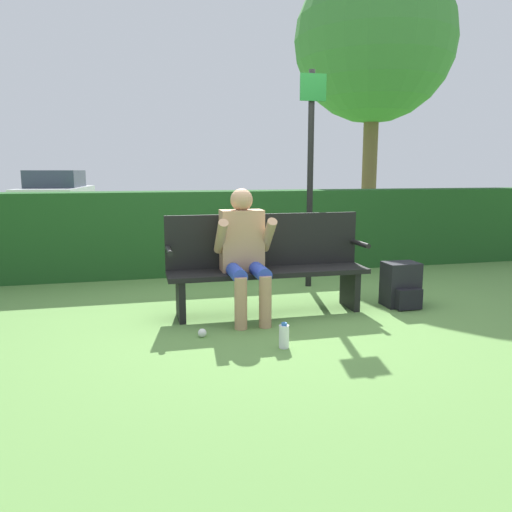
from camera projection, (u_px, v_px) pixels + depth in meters
The scene contains 10 objects.
ground_plane at pixel (269, 313), 4.83m from camera, with size 40.00×40.00×0.00m, color #5B8942.
hedge_back at pixel (229, 231), 6.75m from camera, with size 12.00×0.53×1.09m.
park_bench at pixel (267, 263), 4.82m from camera, with size 1.93×0.41×0.95m.
person_seated at pixel (244, 248), 4.60m from camera, with size 0.53×0.63×1.20m.
backpack at pixel (401, 286), 5.04m from camera, with size 0.34×0.34×0.45m.
water_bottle at pixel (284, 336), 3.87m from camera, with size 0.08×0.08×0.20m.
signpost at pixel (311, 168), 5.72m from camera, with size 0.30×0.09×2.47m.
parked_car at pixel (57, 193), 15.93m from camera, with size 2.06×4.40×1.37m.
tree at pixel (374, 42), 9.53m from camera, with size 3.06×3.06×5.33m.
litter_crumple at pixel (202, 333), 4.13m from camera, with size 0.07×0.07×0.07m.
Camera 1 is at (-1.22, -4.51, 1.36)m, focal length 35.00 mm.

